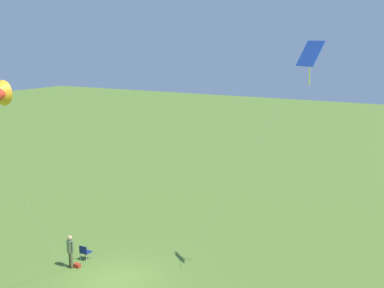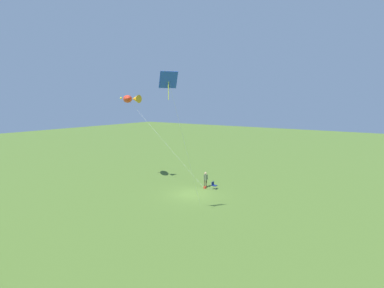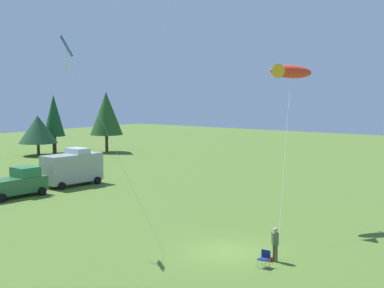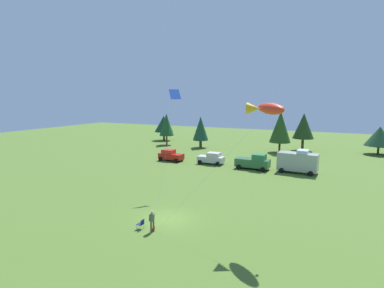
{
  "view_description": "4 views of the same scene",
  "coord_description": "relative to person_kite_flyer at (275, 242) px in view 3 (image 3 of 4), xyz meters",
  "views": [
    {
      "loc": [
        19.24,
        15.46,
        11.58
      ],
      "look_at": [
        -2.25,
        2.98,
        6.66
      ],
      "focal_mm": 50.0,
      "sensor_mm": 36.0,
      "label": 1
    },
    {
      "loc": [
        -16.94,
        24.41,
        9.47
      ],
      "look_at": [
        -0.05,
        -0.03,
        5.23
      ],
      "focal_mm": 28.0,
      "sensor_mm": 36.0,
      "label": 2
    },
    {
      "loc": [
        -23.17,
        -15.21,
        8.51
      ],
      "look_at": [
        -0.38,
        1.98,
        5.67
      ],
      "focal_mm": 50.0,
      "sensor_mm": 36.0,
      "label": 3
    },
    {
      "loc": [
        12.51,
        -21.83,
        10.49
      ],
      "look_at": [
        0.99,
        2.66,
        6.35
      ],
      "focal_mm": 28.0,
      "sensor_mm": 36.0,
      "label": 4
    }
  ],
  "objects": [
    {
      "name": "person_kite_flyer",
      "position": [
        0.0,
        0.0,
        0.0
      ],
      "size": [
        0.47,
        0.51,
        1.74
      ],
      "rotation": [
        0.0,
        0.0,
        2.61
      ],
      "color": "#4C4F2D",
      "rests_on": "ground"
    },
    {
      "name": "van_motorhome_grey",
      "position": [
        8.32,
        25.03,
        0.62
      ],
      "size": [
        5.56,
        2.95,
        3.34
      ],
      "rotation": [
        0.0,
        0.0,
        -0.08
      ],
      "color": "#A0A59A",
      "rests_on": "ground"
    },
    {
      "name": "kite_diamond_blue",
      "position": [
        -3.76,
        10.85,
        9.69
      ],
      "size": [
        1.83,
        6.62,
        11.49
      ],
      "color": "blue",
      "rests_on": "ground"
    },
    {
      "name": "ground_plane",
      "position": [
        -0.1,
        2.86,
        -1.02
      ],
      "size": [
        160.0,
        160.0,
        0.0
      ],
      "primitive_type": "plane",
      "color": "#4D6C29"
    },
    {
      "name": "truck_green_flatbed",
      "position": [
        2.13,
        24.5,
        0.08
      ],
      "size": [
        5.08,
        2.58,
        2.34
      ],
      "rotation": [
        0.0,
        0.0,
        -0.04
      ],
      "color": "#306437",
      "rests_on": "ground"
    },
    {
      "name": "folding_chair",
      "position": [
        -1.06,
        -0.0,
        -0.53
      ],
      "size": [
        0.49,
        0.49,
        0.82
      ],
      "rotation": [
        0.0,
        0.0,
        3.16
      ],
      "color": "navy",
      "rests_on": "ground"
    },
    {
      "name": "kite_large_fish",
      "position": [
        7.93,
        3.44,
        8.72
      ],
      "size": [
        9.39,
        4.75,
        10.23
      ],
      "color": "red",
      "rests_on": "ground"
    },
    {
      "name": "backpack_on_grass",
      "position": [
        -0.13,
        0.28,
        -0.91
      ],
      "size": [
        0.23,
        0.33,
        0.22
      ],
      "primitive_type": "cube",
      "rotation": [
        0.0,
        0.0,
        4.76
      ],
      "color": "#A62D1D",
      "rests_on": "ground"
    }
  ]
}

